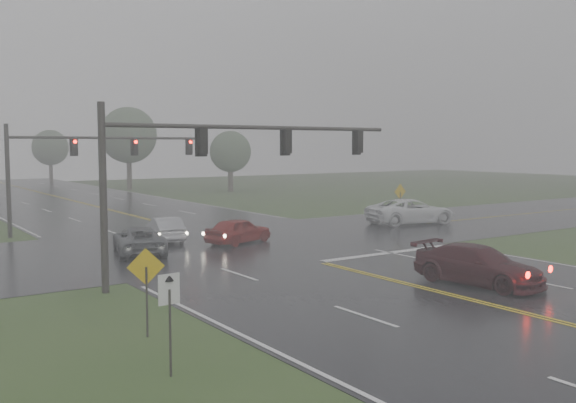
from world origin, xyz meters
TOP-DOWN VIEW (x-y plane):
  - main_road at (0.00, 20.00)m, footprint 18.00×160.00m
  - cross_street at (0.00, 22.00)m, footprint 120.00×14.00m
  - stop_bar at (4.50, 14.40)m, footprint 8.50×0.50m
  - sedan_maroon at (2.21, 7.05)m, footprint 2.76×5.46m
  - sedan_red at (-0.23, 21.46)m, footprint 4.50×2.97m
  - sedan_silver at (-3.27, 24.44)m, footprint 2.26×4.37m
  - car_grey at (-6.06, 21.25)m, footprint 3.43×5.31m
  - pickup_white at (13.94, 22.38)m, footprint 6.64×3.92m
  - signal_gantry_near at (-5.95, 13.91)m, footprint 13.62×0.31m
  - signal_gantry_far at (-6.08, 31.08)m, footprint 13.10×0.34m
  - sign_diamond_west at (-11.01, 7.87)m, footprint 1.04×0.28m
  - sign_arrow_white at (-11.74, 4.59)m, footprint 0.54×0.10m
  - sign_diamond_east at (14.62, 24.17)m, footprint 1.12×0.11m
  - tree_ne_a at (10.42, 66.91)m, footprint 6.87×6.87m
  - tree_e_near at (19.05, 56.95)m, footprint 4.84×4.84m
  - tree_n_far at (6.62, 89.08)m, footprint 5.24×5.24m

SIDE VIEW (x-z plane):
  - main_road at x=0.00m, z-range -0.01..0.01m
  - cross_street at x=0.00m, z-range -0.01..0.01m
  - stop_bar at x=4.50m, z-range 0.00..0.00m
  - sedan_maroon at x=2.21m, z-range -0.76..0.76m
  - sedan_red at x=-0.23m, z-range -0.71..0.71m
  - sedan_silver at x=-3.27m, z-range -0.69..0.69m
  - car_grey at x=-6.06m, z-range -0.68..0.68m
  - pickup_white at x=13.94m, z-range -0.87..0.87m
  - sign_arrow_white at x=-11.74m, z-range 0.49..2.93m
  - sign_diamond_west at x=-11.01m, z-range 0.44..2.98m
  - sign_diamond_east at x=14.62m, z-range 0.47..3.15m
  - tree_e_near at x=19.05m, z-range 1.10..8.21m
  - signal_gantry_far at x=-6.08m, z-range 1.39..8.07m
  - signal_gantry_near at x=-5.95m, z-range 1.44..8.43m
  - tree_n_far at x=6.62m, z-range 1.21..8.91m
  - tree_ne_a at x=10.42m, z-range 1.59..11.69m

